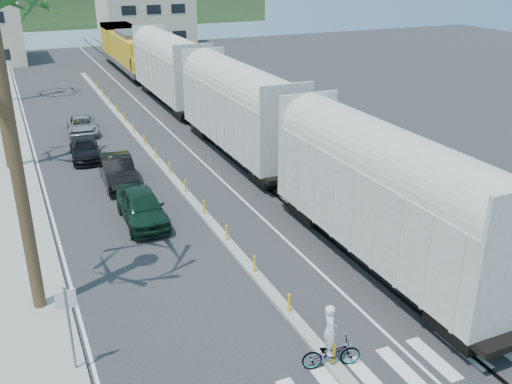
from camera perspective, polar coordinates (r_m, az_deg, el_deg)
ground at (r=19.31m, az=6.09°, el=-15.21°), size 140.00×140.00×0.00m
sidewalk at (r=39.78m, az=-23.75°, el=3.56°), size 3.00×90.00×0.15m
rails at (r=44.60m, az=-6.36°, el=7.23°), size 1.56×100.00×0.06m
median at (r=35.89m, az=-9.93°, el=3.27°), size 0.45×60.00×0.85m
lane_markings at (r=40.23m, az=-14.74°, el=4.86°), size 9.42×90.00×0.01m
freight_train at (r=40.49m, az=-4.87°, el=9.90°), size 3.00×60.94×5.85m
street_sign at (r=17.96m, az=-18.24°, el=-11.87°), size 0.60×0.08×3.00m
buildings at (r=85.00m, az=-23.91°, el=15.83°), size 38.00×27.00×10.00m
car_lead at (r=27.45m, az=-11.34°, el=-1.45°), size 2.03×4.75×1.60m
car_second at (r=32.41m, az=-13.67°, el=2.12°), size 2.12×4.90×1.56m
car_third at (r=37.10m, az=-16.75°, el=4.13°), size 2.35×4.46×1.22m
car_rear at (r=42.51m, az=-17.01°, el=6.39°), size 2.58×4.58×1.20m
cyclist at (r=18.21m, az=7.50°, el=-15.17°), size 1.50×2.15×2.24m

